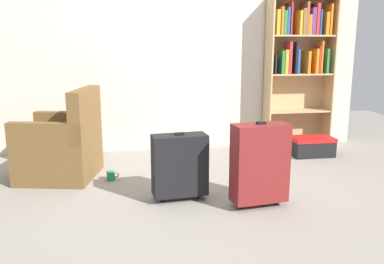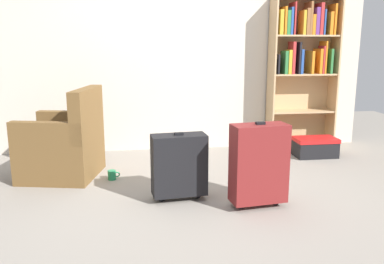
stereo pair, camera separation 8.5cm
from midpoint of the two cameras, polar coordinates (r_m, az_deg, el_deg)
ground_plane at (r=3.60m, az=1.93°, el=-9.46°), size 8.31×8.31×0.00m
back_wall at (r=5.15m, az=-1.53°, el=11.97°), size 4.75×0.10×2.60m
bookshelf at (r=5.37m, az=15.56°, el=9.61°), size 0.84×0.29×1.87m
armchair at (r=4.30m, az=-16.78°, el=-1.87°), size 0.83×0.83×0.90m
mug at (r=4.16m, az=-10.48°, el=-5.90°), size 0.12×0.08×0.10m
storage_box at (r=5.11m, az=17.21°, el=-1.95°), size 0.49×0.30×0.23m
suitcase_black at (r=3.51m, az=-1.12°, el=-4.60°), size 0.48×0.25×0.60m
suitcase_dark_red at (r=3.39m, az=10.00°, el=-4.34°), size 0.47×0.26×0.72m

